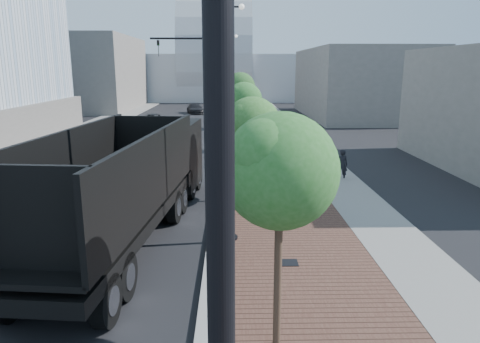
{
  "coord_description": "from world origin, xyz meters",
  "views": [
    {
      "loc": [
        0.66,
        -4.29,
        5.81
      ],
      "look_at": [
        1.0,
        12.0,
        2.0
      ],
      "focal_mm": 33.33,
      "sensor_mm": 36.0,
      "label": 1
    }
  ],
  "objects_px": {
    "dump_truck": "(146,177)",
    "pedestrian": "(342,165)",
    "white_sedan": "(76,205)",
    "dark_car_mid": "(152,120)"
  },
  "relations": [
    {
      "from": "dump_truck",
      "to": "white_sedan",
      "type": "relative_size",
      "value": 3.17
    },
    {
      "from": "dump_truck",
      "to": "dark_car_mid",
      "type": "xyz_separation_m",
      "value": [
        -4.68,
        28.54,
        -1.06
      ]
    },
    {
      "from": "dump_truck",
      "to": "pedestrian",
      "type": "bearing_deg",
      "value": 38.33
    },
    {
      "from": "white_sedan",
      "to": "pedestrian",
      "type": "distance_m",
      "value": 13.37
    },
    {
      "from": "white_sedan",
      "to": "dark_car_mid",
      "type": "height_order",
      "value": "white_sedan"
    },
    {
      "from": "white_sedan",
      "to": "pedestrian",
      "type": "height_order",
      "value": "pedestrian"
    },
    {
      "from": "white_sedan",
      "to": "pedestrian",
      "type": "bearing_deg",
      "value": 31.7
    },
    {
      "from": "white_sedan",
      "to": "pedestrian",
      "type": "xyz_separation_m",
      "value": [
        11.69,
        6.49,
        0.09
      ]
    },
    {
      "from": "dump_truck",
      "to": "dark_car_mid",
      "type": "distance_m",
      "value": 28.94
    },
    {
      "from": "dark_car_mid",
      "to": "pedestrian",
      "type": "xyz_separation_m",
      "value": [
        13.82,
        -22.69,
        0.23
      ]
    }
  ]
}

